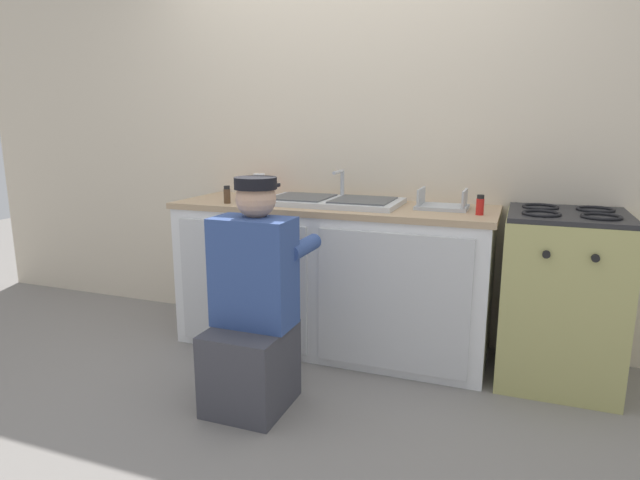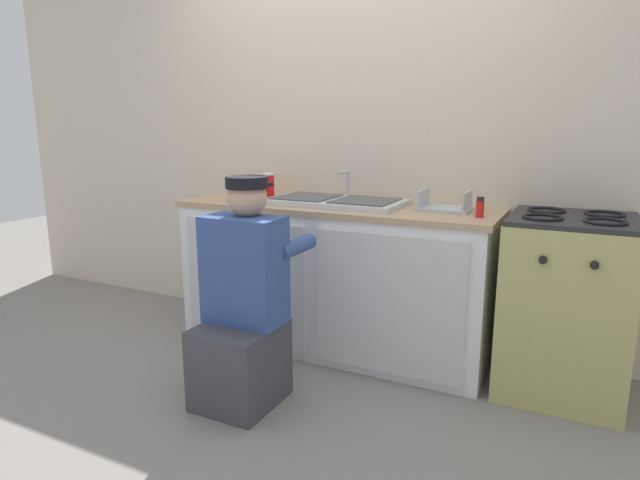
{
  "view_description": "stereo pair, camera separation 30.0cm",
  "coord_description": "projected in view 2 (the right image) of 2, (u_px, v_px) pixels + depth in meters",
  "views": [
    {
      "loc": [
        1.04,
        -2.65,
        1.34
      ],
      "look_at": [
        0.0,
        0.1,
        0.71
      ],
      "focal_mm": 30.0,
      "sensor_mm": 36.0,
      "label": 1
    },
    {
      "loc": [
        1.32,
        -2.53,
        1.34
      ],
      "look_at": [
        0.0,
        0.1,
        0.71
      ],
      "focal_mm": 30.0,
      "sensor_mm": 36.0,
      "label": 2
    }
  ],
  "objects": [
    {
      "name": "sink_double_basin",
      "position": [
        335.0,
        201.0,
        3.14
      ],
      "size": [
        0.8,
        0.44,
        0.19
      ],
      "color": "silver",
      "rests_on": "countertop"
    },
    {
      "name": "spice_bottle_pepper",
      "position": [
        233.0,
        194.0,
        3.23
      ],
      "size": [
        0.04,
        0.04,
        0.1
      ],
      "color": "#513823",
      "rests_on": "countertop"
    },
    {
      "name": "dish_rack_tray",
      "position": [
        445.0,
        206.0,
        2.9
      ],
      "size": [
        0.28,
        0.22,
        0.11
      ],
      "color": "#B2B7BC",
      "rests_on": "countertop"
    },
    {
      "name": "counter_cabinet",
      "position": [
        334.0,
        280.0,
        3.23
      ],
      "size": [
        1.85,
        0.62,
        0.85
      ],
      "color": "white",
      "rests_on": "ground_plane"
    },
    {
      "name": "countertop",
      "position": [
        335.0,
        207.0,
        3.15
      ],
      "size": [
        1.89,
        0.62,
        0.03
      ],
      "primitive_type": "cube",
      "color": "tan",
      "rests_on": "counter_cabinet"
    },
    {
      "name": "soda_cup_red",
      "position": [
        268.0,
        185.0,
        3.47
      ],
      "size": [
        0.08,
        0.08,
        0.15
      ],
      "color": "red",
      "rests_on": "countertop"
    },
    {
      "name": "plumber_person",
      "position": [
        243.0,
        311.0,
        2.58
      ],
      "size": [
        0.42,
        0.61,
        1.1
      ],
      "color": "#3F3F47",
      "rests_on": "ground_plane"
    },
    {
      "name": "spice_bottle_red",
      "position": [
        480.0,
        208.0,
        2.68
      ],
      "size": [
        0.04,
        0.04,
        0.1
      ],
      "color": "red",
      "rests_on": "countertop"
    },
    {
      "name": "back_wall",
      "position": [
        359.0,
        140.0,
        3.37
      ],
      "size": [
        6.0,
        0.1,
        2.5
      ],
      "primitive_type": "cube",
      "color": "beige",
      "rests_on": "ground_plane"
    },
    {
      "name": "coffee_mug",
      "position": [
        253.0,
        192.0,
        3.33
      ],
      "size": [
        0.13,
        0.08,
        0.09
      ],
      "color": "#335699",
      "rests_on": "countertop"
    },
    {
      "name": "stove_range",
      "position": [
        565.0,
        305.0,
        2.67
      ],
      "size": [
        0.59,
        0.62,
        0.92
      ],
      "color": "tan",
      "rests_on": "ground_plane"
    },
    {
      "name": "ground_plane",
      "position": [
        312.0,
        364.0,
        3.07
      ],
      "size": [
        12.0,
        12.0,
        0.0
      ],
      "primitive_type": "plane",
      "color": "gray"
    }
  ]
}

